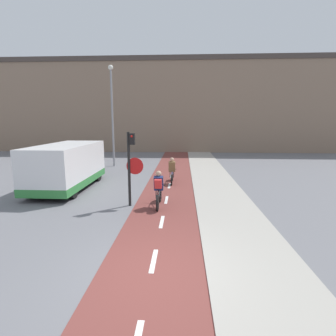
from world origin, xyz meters
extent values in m
plane|color=slate|center=(0.00, 0.00, 0.00)|extent=(120.00, 120.00, 0.00)
cube|color=brown|center=(0.00, 0.00, 0.01)|extent=(2.47, 60.00, 0.02)
cube|color=white|center=(0.00, 0.50, 0.02)|extent=(0.12, 1.10, 0.00)
cube|color=white|center=(0.00, 3.00, 0.02)|extent=(0.12, 1.10, 0.00)
cube|color=white|center=(0.00, 5.50, 0.02)|extent=(0.12, 1.10, 0.00)
cube|color=white|center=(0.00, 8.00, 0.02)|extent=(0.12, 1.10, 0.00)
cube|color=white|center=(0.00, 10.50, 0.02)|extent=(0.12, 1.10, 0.00)
cube|color=white|center=(0.00, 13.00, 0.02)|extent=(0.12, 1.10, 0.00)
cube|color=#A8A399|center=(2.43, 0.00, 0.03)|extent=(2.40, 60.00, 0.05)
cube|color=#89705B|center=(0.00, 25.47, 4.76)|extent=(60.00, 5.00, 9.53)
cube|color=#473D38|center=(0.00, 25.47, 9.78)|extent=(60.00, 5.20, 0.50)
cylinder|color=black|center=(-1.43, 4.72, 1.48)|extent=(0.11, 0.11, 2.96)
cube|color=black|center=(-1.28, 4.72, 2.69)|extent=(0.20, 0.20, 0.44)
sphere|color=red|center=(-1.28, 4.61, 2.80)|extent=(0.09, 0.09, 0.09)
cone|color=red|center=(-1.20, 4.71, 1.63)|extent=(0.67, 0.01, 0.67)
cone|color=silver|center=(-1.20, 4.72, 1.63)|extent=(0.60, 0.02, 0.60)
cylinder|color=gray|center=(-4.50, 13.97, 3.51)|extent=(0.14, 0.14, 7.01)
sphere|color=silver|center=(-4.50, 13.97, 7.12)|extent=(0.36, 0.36, 0.36)
cylinder|color=black|center=(-0.25, 4.14, 0.31)|extent=(0.07, 0.62, 0.62)
cylinder|color=black|center=(-0.25, 5.28, 0.31)|extent=(0.07, 0.62, 0.62)
cylinder|color=black|center=(-0.25, 4.93, 0.48)|extent=(0.04, 0.72, 0.39)
cylinder|color=black|center=(-0.25, 4.40, 0.49)|extent=(0.04, 0.38, 0.41)
cylinder|color=black|center=(-0.25, 4.75, 0.67)|extent=(0.04, 1.06, 0.07)
cylinder|color=black|center=(-0.25, 4.36, 0.30)|extent=(0.04, 0.44, 0.05)
cylinder|color=black|center=(-0.25, 5.28, 0.71)|extent=(0.46, 0.03, 0.03)
cube|color=navy|center=(-0.25, 4.62, 0.97)|extent=(0.36, 0.31, 0.59)
sphere|color=tan|center=(-0.25, 4.66, 1.35)|extent=(0.22, 0.22, 0.22)
cylinder|color=#232328|center=(-0.35, 4.59, 0.54)|extent=(0.04, 0.07, 0.39)
cylinder|color=#232328|center=(-0.15, 4.59, 0.54)|extent=(0.04, 0.07, 0.39)
cube|color=red|center=(-0.25, 4.44, 0.99)|extent=(0.28, 0.23, 0.39)
cylinder|color=black|center=(0.11, 8.17, 0.30)|extent=(0.07, 0.60, 0.60)
cylinder|color=black|center=(0.11, 9.26, 0.30)|extent=(0.07, 0.60, 0.60)
cylinder|color=navy|center=(0.11, 8.93, 0.45)|extent=(0.04, 0.69, 0.37)
cylinder|color=navy|center=(0.11, 8.42, 0.47)|extent=(0.04, 0.36, 0.40)
cylinder|color=navy|center=(0.11, 8.76, 0.64)|extent=(0.04, 1.01, 0.07)
cylinder|color=navy|center=(0.11, 8.38, 0.29)|extent=(0.04, 0.42, 0.05)
cylinder|color=black|center=(0.11, 9.26, 0.67)|extent=(0.46, 0.03, 0.03)
cube|color=brown|center=(0.11, 8.64, 0.93)|extent=(0.36, 0.31, 0.59)
sphere|color=tan|center=(0.11, 8.68, 1.31)|extent=(0.22, 0.22, 0.22)
cylinder|color=#232328|center=(0.01, 8.60, 0.52)|extent=(0.04, 0.07, 0.37)
cylinder|color=#232328|center=(0.21, 8.60, 0.52)|extent=(0.04, 0.07, 0.37)
cube|color=white|center=(-5.11, 7.28, 1.24)|extent=(2.19, 5.27, 1.98)
cube|color=#33843D|center=(-5.11, 7.28, 0.42)|extent=(2.20, 5.28, 0.36)
cube|color=black|center=(-5.11, 9.90, 1.58)|extent=(1.97, 0.04, 0.70)
cylinder|color=black|center=(-6.09, 9.00, 0.35)|extent=(0.18, 0.70, 0.70)
cylinder|color=black|center=(-4.12, 9.00, 0.35)|extent=(0.18, 0.70, 0.70)
cylinder|color=black|center=(-6.09, 5.57, 0.35)|extent=(0.18, 0.70, 0.70)
cylinder|color=black|center=(-4.12, 5.57, 0.35)|extent=(0.18, 0.70, 0.70)
camera|label=1|loc=(0.68, -5.36, 3.39)|focal=28.00mm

